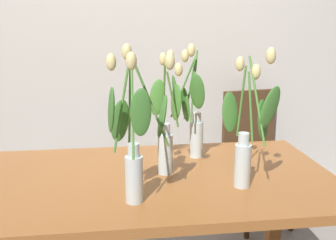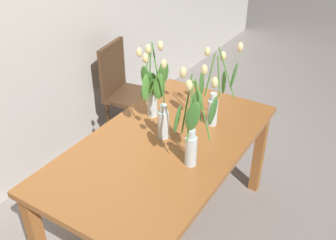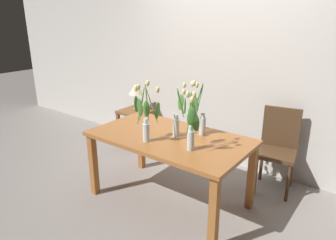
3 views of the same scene
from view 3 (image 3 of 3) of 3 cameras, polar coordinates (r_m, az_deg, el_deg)
name	(u,v)px [view 3 (image 3 of 3)]	position (r m, az deg, el deg)	size (l,w,h in m)	color
ground_plane	(169,199)	(3.47, 0.26, -14.38)	(18.00, 18.00, 0.00)	gray
room_wall_rear	(229,61)	(4.01, 11.20, 10.65)	(9.00, 0.10, 2.70)	beige
dining_table	(170,144)	(3.16, 0.28, -4.49)	(1.60, 0.90, 0.74)	#A3602D
tulip_vase_0	(191,129)	(2.73, 4.31, -1.62)	(0.20, 0.23, 0.58)	silver
tulip_vase_1	(178,119)	(3.07, 1.92, 0.26)	(0.15, 0.18, 0.53)	silver
tulip_vase_2	(146,118)	(2.91, -4.12, 0.42)	(0.25, 0.23, 0.59)	silver
tulip_vase_3	(199,115)	(3.11, 5.73, 1.01)	(0.18, 0.18, 0.57)	silver
dining_chair	(278,145)	(3.67, 19.58, -4.32)	(0.46, 0.46, 0.93)	#4C331E
side_table	(136,118)	(4.66, -5.86, 0.43)	(0.44, 0.44, 0.55)	brown
table_lamp	(136,90)	(4.57, -5.93, 5.56)	(0.22, 0.22, 0.40)	olive
pillar_candle	(139,110)	(4.50, -5.40, 1.84)	(0.06, 0.06, 0.07)	#B72D23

